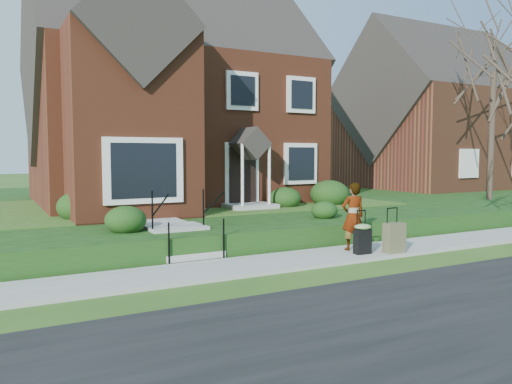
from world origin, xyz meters
TOP-DOWN VIEW (x-y plane):
  - ground at (0.00, 0.00)m, footprint 120.00×120.00m
  - street at (0.00, -5.00)m, footprint 60.00×6.00m
  - sidewalk at (0.00, 0.00)m, footprint 60.00×1.60m
  - terrace at (4.00, 10.90)m, footprint 44.00×20.00m
  - walkway at (-2.50, 5.00)m, footprint 1.20×6.00m
  - main_house at (-0.21, 9.61)m, footprint 10.40×10.20m
  - neighbour_house at (16.00, 11.00)m, footprint 9.40×8.00m
  - front_steps at (-2.50, 1.84)m, footprint 1.40×2.02m
  - foundation_shrubs at (0.48, 4.90)m, footprint 10.08×4.14m
  - woman at (1.35, 0.18)m, footprint 0.67×0.50m
  - suitcase_black at (1.24, -0.31)m, footprint 0.45×0.37m
  - suitcase_olive at (2.00, -0.56)m, footprint 0.51×0.30m
  - tree_gap at (11.54, 3.96)m, footprint 5.65×5.65m

SIDE VIEW (x-z plane):
  - ground at x=0.00m, z-range 0.00..0.00m
  - street at x=0.00m, z-range 0.00..0.01m
  - sidewalk at x=0.00m, z-range 0.00..0.08m
  - terrace at x=4.00m, z-range 0.00..0.60m
  - suitcase_olive at x=2.00m, z-range -0.10..0.99m
  - front_steps at x=-2.50m, z-range -0.28..1.22m
  - suitcase_black at x=1.24m, z-range -0.04..1.01m
  - walkway at x=-2.50m, z-range 0.60..0.66m
  - woman at x=1.35m, z-range 0.08..1.76m
  - foundation_shrubs at x=0.48m, z-range 0.52..1.53m
  - neighbour_house at x=16.00m, z-range 0.65..9.85m
  - main_house at x=-0.21m, z-range 0.56..9.96m
  - tree_gap at x=11.54m, z-range 2.21..10.29m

